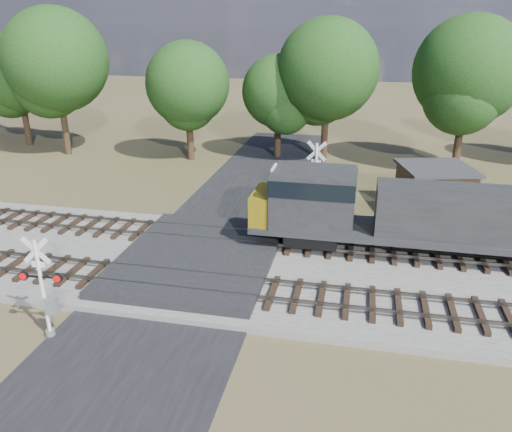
# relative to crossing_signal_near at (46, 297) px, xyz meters

# --- Properties ---
(ground) EXTENTS (160.00, 160.00, 0.00)m
(ground) POSITION_rel_crossing_signal_near_xyz_m (3.38, 6.13, -1.66)
(ground) COLOR #434324
(ground) RESTS_ON ground
(ballast_bed) EXTENTS (140.00, 10.00, 0.30)m
(ballast_bed) POSITION_rel_crossing_signal_near_xyz_m (13.38, 6.63, -1.51)
(ballast_bed) COLOR gray
(ballast_bed) RESTS_ON ground
(road) EXTENTS (7.00, 60.00, 0.08)m
(road) POSITION_rel_crossing_signal_near_xyz_m (3.38, 6.13, -1.62)
(road) COLOR black
(road) RESTS_ON ground
(crossing_panel) EXTENTS (7.00, 9.00, 0.62)m
(crossing_panel) POSITION_rel_crossing_signal_near_xyz_m (3.38, 6.63, -1.34)
(crossing_panel) COLOR #262628
(crossing_panel) RESTS_ON ground
(track_near) EXTENTS (140.00, 2.60, 0.33)m
(track_near) POSITION_rel_crossing_signal_near_xyz_m (6.51, 4.13, -1.24)
(track_near) COLOR black
(track_near) RESTS_ON ballast_bed
(track_far) EXTENTS (140.00, 2.60, 0.33)m
(track_far) POSITION_rel_crossing_signal_near_xyz_m (6.51, 9.13, -1.24)
(track_far) COLOR black
(track_far) RESTS_ON ballast_bed
(crossing_signal_near) EXTENTS (1.60, 0.36, 3.98)m
(crossing_signal_near) POSITION_rel_crossing_signal_near_xyz_m (0.00, 0.00, 0.00)
(crossing_signal_near) COLOR silver
(crossing_signal_near) RESTS_ON ground
(crossing_signal_far) EXTENTS (1.83, 0.45, 4.55)m
(crossing_signal_far) POSITION_rel_crossing_signal_near_xyz_m (7.98, 13.89, 0.24)
(crossing_signal_far) COLOR silver
(crossing_signal_far) RESTS_ON ground
(equipment_shed) EXTENTS (4.87, 4.87, 2.74)m
(equipment_shed) POSITION_rel_crossing_signal_near_xyz_m (14.97, 16.61, -0.27)
(equipment_shed) COLOR #422B1C
(equipment_shed) RESTS_ON ground
(treeline) EXTENTS (79.65, 12.22, 11.99)m
(treeline) POSITION_rel_crossing_signal_near_xyz_m (9.12, 26.39, 5.00)
(treeline) COLOR black
(treeline) RESTS_ON ground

